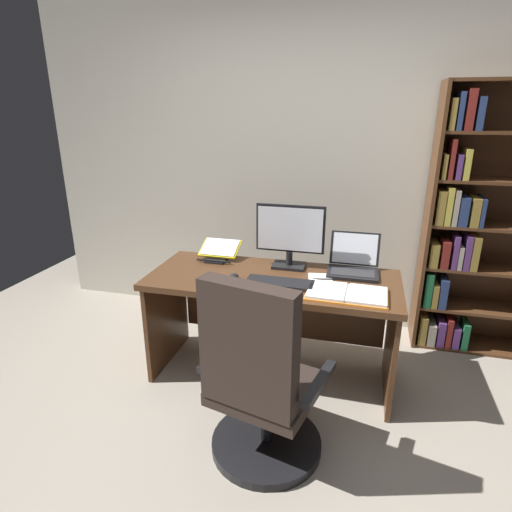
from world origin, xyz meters
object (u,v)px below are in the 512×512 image
keyboard (280,283)px  pen (324,279)px  bookshelf (473,232)px  monitor (290,236)px  open_binder (347,293)px  reading_stand_with_book (219,250)px  notepad (321,280)px  office_chair (259,388)px  desk (275,301)px  computer_mouse (233,277)px  laptop (353,265)px

keyboard → pen: keyboard is taller
bookshelf → keyboard: 1.54m
monitor → open_binder: (0.41, -0.38, -0.21)m
bookshelf → monitor: bookshelf is taller
bookshelf → reading_stand_with_book: bearing=-164.4°
keyboard → notepad: keyboard is taller
notepad → pen: (0.02, 0.00, 0.01)m
office_chair → monitor: size_ratio=2.25×
bookshelf → keyboard: bearing=-145.0°
desk → keyboard: keyboard is taller
monitor → notepad: (0.24, -0.20, -0.21)m
computer_mouse → pen: size_ratio=0.74×
open_binder → monitor: bearing=139.3°
desk → keyboard: (0.07, -0.19, 0.21)m
desk → reading_stand_with_book: (-0.46, 0.19, 0.26)m
reading_stand_with_book → office_chair: bearing=-61.4°
desk → monitor: monitor is taller
computer_mouse → pen: bearing=13.1°
bookshelf → open_binder: bearing=-132.1°
desk → pen: (0.33, -0.06, 0.22)m
office_chair → pen: (0.23, 0.77, 0.30)m
reading_stand_with_book → open_binder: bearing=-24.6°
laptop → keyboard: 0.55m
computer_mouse → notepad: 0.55m
laptop → pen: 0.27m
desk → office_chair: office_chair is taller
office_chair → laptop: (0.40, 0.98, 0.34)m
reading_stand_with_book → pen: size_ratio=1.99×
computer_mouse → pen: computer_mouse is taller
computer_mouse → notepad: computer_mouse is taller
monitor → pen: size_ratio=3.32×
bookshelf → keyboard: bookshelf is taller
monitor → laptop: (0.43, 0.01, -0.17)m
monitor → keyboard: bearing=-90.0°
office_chair → open_binder: office_chair is taller
open_binder → notepad: (-0.17, 0.18, -0.01)m
bookshelf → monitor: bearing=-156.3°
desk → pen: pen is taller
office_chair → notepad: bearing=88.7°
bookshelf → laptop: bookshelf is taller
open_binder → computer_mouse: bearing=177.8°
notepad → pen: size_ratio=1.50×
laptop → notepad: size_ratio=1.55×
bookshelf → office_chair: bearing=-128.6°
desk → bookshelf: 1.54m
bookshelf → laptop: 0.99m
monitor → notepad: 0.38m
keyboard → computer_mouse: (-0.30, 0.00, 0.01)m
monitor → office_chair: bearing=-88.1°
notepad → desk: bearing=169.5°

